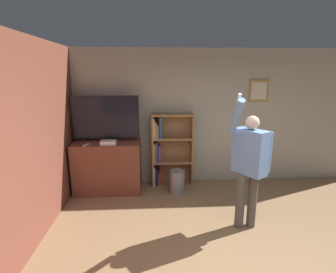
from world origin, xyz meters
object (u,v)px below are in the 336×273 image
waste_bin (177,182)px  television (106,118)px  person (249,162)px  bookshelf (168,150)px  game_console (108,143)px

waste_bin → television: bearing=169.4°
television → person: 2.67m
waste_bin → bookshelf: bearing=109.5°
television → waste_bin: 1.80m
television → game_console: 0.48m
game_console → person: bearing=-29.3°
bookshelf → waste_bin: 0.67m
television → person: size_ratio=0.62×
bookshelf → waste_bin: bookshelf is taller
person → waste_bin: person is taller
television → bookshelf: television is taller
television → waste_bin: size_ratio=2.79×
game_console → waste_bin: 1.48m
game_console → television: bearing=105.0°
game_console → person: 2.47m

